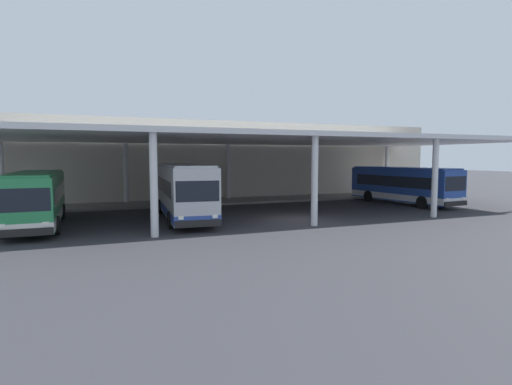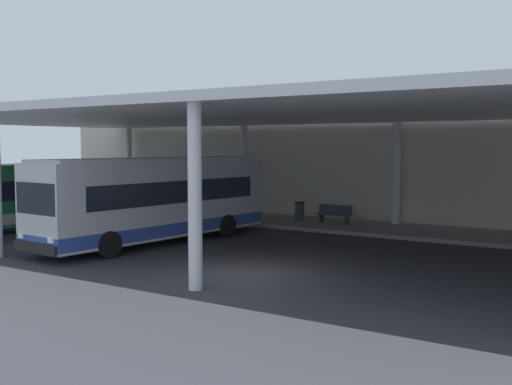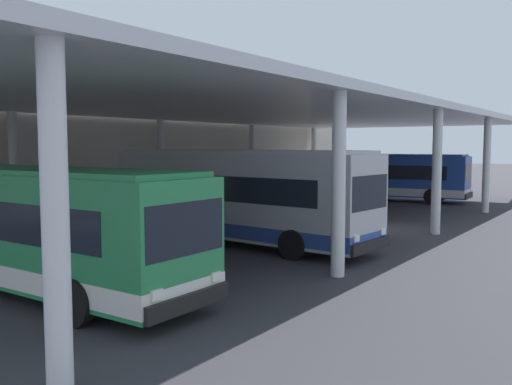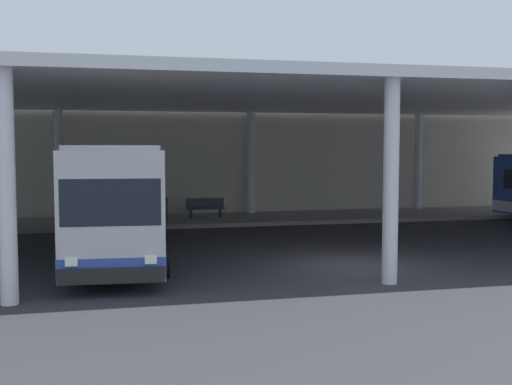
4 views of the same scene
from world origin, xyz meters
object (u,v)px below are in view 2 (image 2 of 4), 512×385
Objects in this scene: bus_second_bay at (156,199)px; bench_waiting at (334,214)px; bus_nearest_bay at (29,195)px; trash_bin at (300,211)px.

bench_waiting is (3.97, 8.74, -1.18)m from bus_second_bay.
bus_nearest_bay is 5.85× the size of bench_waiting.
trash_bin is at bearing 77.39° from bus_second_bay.
bus_nearest_bay is at bearing -145.49° from bench_waiting.
bus_nearest_bay is 10.75× the size of trash_bin.
trash_bin is (1.96, 8.77, -1.16)m from bus_second_bay.
trash_bin is at bearing 39.43° from bus_nearest_bay.
bus_nearest_bay is 8.56m from bus_second_bay.
trash_bin is (10.52, 8.65, -0.98)m from bus_nearest_bay.
bench_waiting is at bearing 34.51° from bus_nearest_bay.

